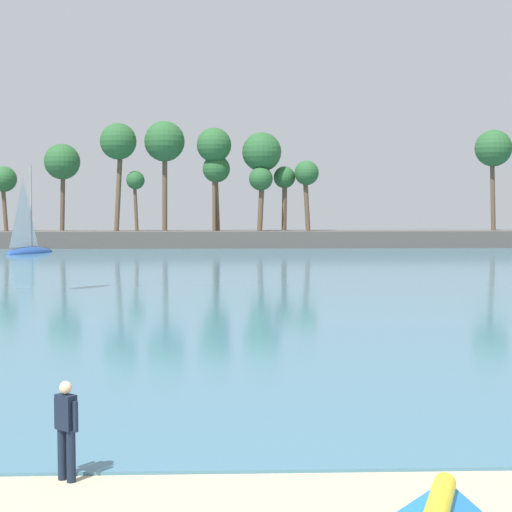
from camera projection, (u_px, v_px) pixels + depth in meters
sea at (216, 258)px, 71.29m from camera, size 220.00×114.83×0.06m
palm_headland at (237, 212)px, 88.54m from camera, size 115.88×6.16×13.44m
person_at_waterline at (66, 427)px, 13.66m from camera, size 0.45×0.38×1.67m
sailboat_near_shore at (28, 245)px, 77.19m from camera, size 4.49×6.19×8.78m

